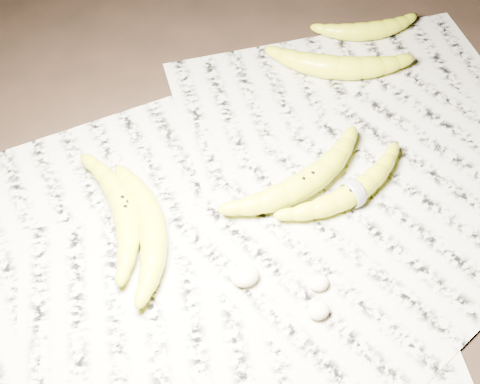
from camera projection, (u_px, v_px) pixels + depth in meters
name	position (u px, v px, depth m)	size (l,w,h in m)	color
ground	(266.00, 234.00, 0.95)	(3.00, 3.00, 0.00)	black
newspaper_patch	(270.00, 209.00, 0.98)	(0.90, 0.70, 0.01)	#B9B59F
banana_left_a	(124.00, 208.00, 0.95)	(0.21, 0.06, 0.04)	#BCC318
banana_left_b	(152.00, 226.00, 0.93)	(0.20, 0.06, 0.04)	#BCC318
banana_center	(306.00, 182.00, 0.98)	(0.22, 0.07, 0.04)	#BCC318
banana_taped	(353.00, 192.00, 0.97)	(0.20, 0.06, 0.03)	#BCC318
banana_upper_a	(338.00, 66.00, 1.13)	(0.21, 0.07, 0.04)	#BCC318
banana_upper_b	(368.00, 30.00, 1.20)	(0.16, 0.05, 0.03)	#BCC318
measuring_tape	(353.00, 192.00, 0.97)	(0.04, 0.04, 0.00)	white
flesh_chunk_a	(245.00, 274.00, 0.89)	(0.04, 0.03, 0.02)	beige
flesh_chunk_b	(319.00, 282.00, 0.89)	(0.03, 0.02, 0.02)	beige
flesh_chunk_c	(319.00, 309.00, 0.86)	(0.03, 0.03, 0.02)	beige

